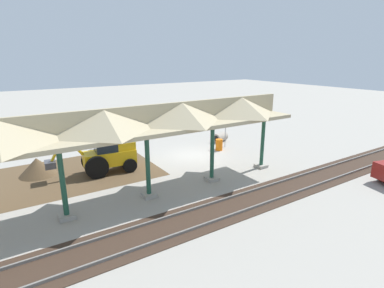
# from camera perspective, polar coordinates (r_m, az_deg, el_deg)

# --- Properties ---
(ground_plane) EXTENTS (120.00, 120.00, 0.00)m
(ground_plane) POSITION_cam_1_polar(r_m,az_deg,el_deg) (22.60, 0.37, -2.24)
(ground_plane) COLOR #9E998E
(dirt_work_zone) EXTENTS (10.03, 7.00, 0.01)m
(dirt_work_zone) POSITION_cam_1_polar(r_m,az_deg,el_deg) (20.65, -21.36, -5.20)
(dirt_work_zone) COLOR brown
(dirt_work_zone) RESTS_ON ground
(platform_canopy) EXTENTS (25.94, 3.20, 4.90)m
(platform_canopy) POSITION_cam_1_polar(r_m,az_deg,el_deg) (13.89, -24.51, 2.45)
(platform_canopy) COLOR #9E998E
(platform_canopy) RESTS_ON ground
(rail_tracks) EXTENTS (60.00, 2.58, 0.15)m
(rail_tracks) POSITION_cam_1_polar(r_m,az_deg,el_deg) (17.06, 14.95, -9.02)
(rail_tracks) COLOR slate
(rail_tracks) RESTS_ON ground
(stop_sign) EXTENTS (0.76, 0.12, 2.39)m
(stop_sign) POSITION_cam_1_polar(r_m,az_deg,el_deg) (24.53, 6.40, 3.31)
(stop_sign) COLOR gray
(stop_sign) RESTS_ON ground
(backhoe) EXTENTS (5.43, 1.93, 2.82)m
(backhoe) POSITION_cam_1_polar(r_m,az_deg,el_deg) (19.77, -15.89, -1.76)
(backhoe) COLOR #EAB214
(backhoe) RESTS_ON ground
(dirt_mound) EXTENTS (4.47, 4.47, 2.23)m
(dirt_mound) POSITION_cam_1_polar(r_m,az_deg,el_deg) (21.32, -27.21, -5.25)
(dirt_mound) COLOR brown
(dirt_mound) RESTS_ON ground
(concrete_pipe) EXTENTS (1.48, 1.15, 0.78)m
(concrete_pipe) POSITION_cam_1_polar(r_m,az_deg,el_deg) (26.44, 5.42, 1.31)
(concrete_pipe) COLOR #9E9384
(concrete_pipe) RESTS_ON ground
(traffic_barrel) EXTENTS (0.56, 0.56, 0.90)m
(traffic_barrel) POSITION_cam_1_polar(r_m,az_deg,el_deg) (23.91, 5.18, -0.14)
(traffic_barrel) COLOR orange
(traffic_barrel) RESTS_ON ground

